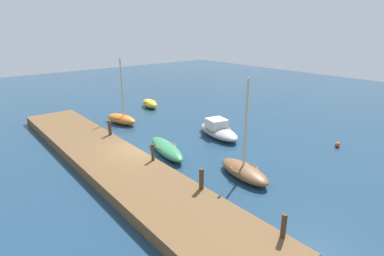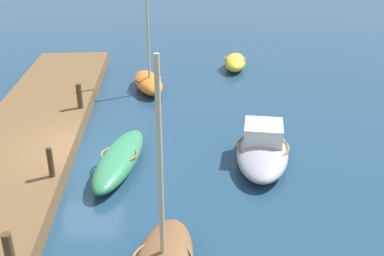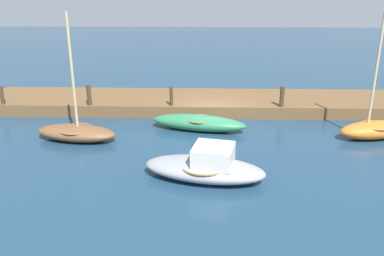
# 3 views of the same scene
# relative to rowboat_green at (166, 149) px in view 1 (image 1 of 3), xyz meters

# --- Properties ---
(ground_plane) EXTENTS (84.00, 84.00, 0.00)m
(ground_plane) POSITION_rel_rowboat_green_xyz_m (-0.66, -1.37, -0.37)
(ground_plane) COLOR navy
(dock_platform) EXTENTS (24.48, 3.81, 0.62)m
(dock_platform) POSITION_rel_rowboat_green_xyz_m (-0.66, -3.59, -0.06)
(dock_platform) COLOR brown
(dock_platform) RESTS_ON ground_plane
(rowboat_green) EXTENTS (4.63, 2.13, 0.73)m
(rowboat_green) POSITION_rel_rowboat_green_xyz_m (0.00, 0.00, 0.00)
(rowboat_green) COLOR #2D7A4C
(rowboat_green) RESTS_ON ground_plane
(dinghy_yellow) EXTENTS (2.86, 1.64, 0.80)m
(dinghy_yellow) POSITION_rel_rowboat_green_xyz_m (-11.02, 5.62, 0.04)
(dinghy_yellow) COLOR gold
(dinghy_yellow) RESTS_ON ground_plane
(rowboat_orange) EXTENTS (3.47, 1.96, 5.54)m
(rowboat_orange) POSITION_rel_rowboat_green_xyz_m (-7.86, 0.81, 0.09)
(rowboat_orange) COLOR orange
(rowboat_orange) RESTS_ON ground_plane
(motorboat_grey) EXTENTS (4.64, 2.67, 1.28)m
(motorboat_grey) POSITION_rel_rowboat_green_xyz_m (-0.33, 5.01, 0.10)
(motorboat_grey) COLOR #939399
(motorboat_grey) RESTS_ON ground_plane
(rowboat_brown) EXTENTS (3.81, 1.99, 5.53)m
(rowboat_brown) POSITION_rel_rowboat_green_xyz_m (5.39, 1.45, 0.04)
(rowboat_brown) COLOR brown
(rowboat_brown) RESTS_ON ground_plane
(mooring_post_west) EXTENTS (0.23, 0.23, 1.05)m
(mooring_post_west) POSITION_rel_rowboat_green_xyz_m (-4.18, -1.93, 0.77)
(mooring_post_west) COLOR #47331E
(mooring_post_west) RESTS_ON dock_platform
(mooring_post_mid_west) EXTENTS (0.18, 0.18, 0.99)m
(mooring_post_mid_west) POSITION_rel_rowboat_green_xyz_m (1.43, -1.93, 0.74)
(mooring_post_mid_west) COLOR #47331E
(mooring_post_mid_west) RESTS_ON dock_platform
(mooring_post_mid_east) EXTENTS (0.22, 0.22, 1.04)m
(mooring_post_mid_east) POSITION_rel_rowboat_green_xyz_m (5.67, -1.93, 0.77)
(mooring_post_mid_east) COLOR #47331E
(mooring_post_mid_east) RESTS_ON dock_platform
(mooring_post_east) EXTENTS (0.20, 0.20, 0.96)m
(mooring_post_east) POSITION_rel_rowboat_green_xyz_m (10.21, -1.93, 0.73)
(mooring_post_east) COLOR #47331E
(mooring_post_east) RESTS_ON dock_platform
(marker_buoy) EXTENTS (0.36, 0.36, 0.36)m
(marker_buoy) POSITION_rel_rowboat_green_xyz_m (6.54, 9.84, -0.19)
(marker_buoy) COLOR #E54C19
(marker_buoy) RESTS_ON ground_plane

